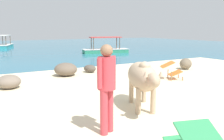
% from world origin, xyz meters
% --- Properties ---
extents(sand_beach, '(18.00, 14.00, 0.04)m').
position_xyz_m(sand_beach, '(0.00, 0.00, 0.02)').
color(sand_beach, beige).
rests_on(sand_beach, ground).
extents(water_surface, '(60.00, 36.00, 0.03)m').
position_xyz_m(water_surface, '(0.00, 22.00, 0.00)').
color(water_surface, teal).
rests_on(water_surface, ground).
extents(cow, '(1.26, 2.04, 1.16)m').
position_xyz_m(cow, '(-0.94, 0.47, 0.81)').
color(cow, tan).
rests_on(cow, sand_beach).
extents(deck_chair_far, '(0.93, 0.84, 0.68)m').
position_xyz_m(deck_chair_far, '(2.11, 2.65, 0.42)').
color(deck_chair_far, olive).
rests_on(deck_chair_far, sand_beach).
extents(person_standing, '(0.47, 0.32, 1.62)m').
position_xyz_m(person_standing, '(-2.34, -0.32, 0.99)').
color(person_standing, '#CC3D47').
rests_on(person_standing, sand_beach).
extents(shore_rock_large, '(0.66, 0.72, 0.33)m').
position_xyz_m(shore_rock_large, '(0.12, 5.58, 0.20)').
color(shore_rock_large, brown).
rests_on(shore_rock_large, sand_beach).
extents(shore_rock_medium, '(1.04, 1.04, 0.44)m').
position_xyz_m(shore_rock_medium, '(-3.38, 4.22, 0.26)').
color(shore_rock_medium, gray).
rests_on(shore_rock_medium, sand_beach).
extents(shore_rock_small, '(1.24, 1.24, 0.53)m').
position_xyz_m(shore_rock_small, '(-1.07, 5.35, 0.31)').
color(shore_rock_small, '#6B5B4C').
rests_on(shore_rock_small, sand_beach).
extents(shore_rock_flat, '(0.89, 0.85, 0.52)m').
position_xyz_m(shore_rock_flat, '(4.40, 4.05, 0.30)').
color(shore_rock_flat, '#756651').
rests_on(shore_rock_flat, sand_beach).
extents(boat_green, '(3.84, 1.95, 1.29)m').
position_xyz_m(boat_green, '(5.16, 13.25, 0.29)').
color(boat_green, '#338E66').
rests_on(boat_green, water_surface).
extents(boat_teal, '(2.28, 3.85, 1.29)m').
position_xyz_m(boat_teal, '(-1.13, 23.53, 0.29)').
color(boat_teal, teal).
rests_on(boat_teal, water_surface).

